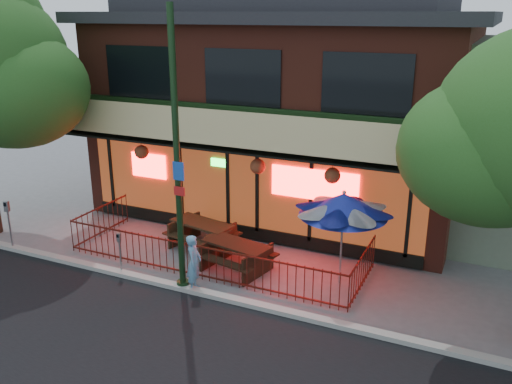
% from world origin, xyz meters
% --- Properties ---
extents(ground, '(80.00, 80.00, 0.00)m').
position_xyz_m(ground, '(0.00, 0.00, 0.00)').
color(ground, gray).
rests_on(ground, ground).
extents(curb, '(80.00, 0.25, 0.12)m').
position_xyz_m(curb, '(0.00, -0.50, 0.06)').
color(curb, '#999993').
rests_on(curb, ground).
extents(restaurant_building, '(12.96, 9.49, 8.05)m').
position_xyz_m(restaurant_building, '(0.00, 7.11, 4.13)').
color(restaurant_building, maroon).
rests_on(restaurant_building, ground).
extents(patio_fence, '(8.44, 2.62, 1.00)m').
position_xyz_m(patio_fence, '(0.00, 0.50, 0.63)').
color(patio_fence, '#4C1710').
rests_on(patio_fence, ground).
extents(street_light, '(0.43, 0.32, 7.00)m').
position_xyz_m(street_light, '(0.00, -0.40, 3.15)').
color(street_light, black).
rests_on(street_light, ground).
extents(picnic_table_left, '(2.19, 1.85, 0.82)m').
position_xyz_m(picnic_table_left, '(-0.80, 2.01, 0.54)').
color(picnic_table_left, '#372414').
rests_on(picnic_table_left, ground).
extents(picnic_table_right, '(2.15, 1.80, 0.81)m').
position_xyz_m(picnic_table_right, '(0.80, 1.10, 0.53)').
color(picnic_table_right, black).
rests_on(picnic_table_right, ground).
extents(patio_umbrella, '(2.24, 2.24, 2.57)m').
position_xyz_m(patio_umbrella, '(3.60, 1.55, 2.19)').
color(patio_umbrella, gray).
rests_on(patio_umbrella, ground).
extents(pedestrian, '(0.50, 0.63, 1.51)m').
position_xyz_m(pedestrian, '(0.33, -0.35, 0.75)').
color(pedestrian, '#5F96BE').
rests_on(pedestrian, ground).
extents(parking_meter_near, '(0.12, 0.11, 1.19)m').
position_xyz_m(parking_meter_near, '(-1.96, -0.40, 0.80)').
color(parking_meter_near, gray).
rests_on(parking_meter_near, ground).
extents(parking_meter_far, '(0.17, 0.15, 1.54)m').
position_xyz_m(parking_meter_far, '(-5.93, -0.48, 1.04)').
color(parking_meter_far, gray).
rests_on(parking_meter_far, ground).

